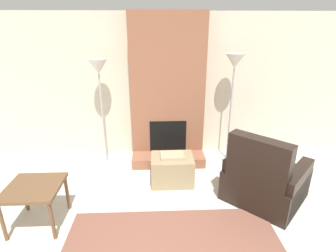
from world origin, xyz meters
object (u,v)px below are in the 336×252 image
(armchair, at_px, (264,181))
(floor_lamp_left, at_px, (99,73))
(ottoman, at_px, (172,169))
(side_table, at_px, (34,191))
(floor_lamp_right, at_px, (234,68))

(armchair, bearing_deg, floor_lamp_left, 16.56)
(ottoman, height_order, side_table, side_table)
(side_table, relative_size, floor_lamp_right, 0.33)
(side_table, height_order, floor_lamp_right, floor_lamp_right)
(floor_lamp_left, relative_size, floor_lamp_right, 0.96)
(ottoman, distance_m, side_table, 1.96)
(ottoman, bearing_deg, side_table, -153.21)
(floor_lamp_left, bearing_deg, floor_lamp_right, 0.00)
(ottoman, height_order, floor_lamp_left, floor_lamp_left)
(floor_lamp_left, xyz_separation_m, floor_lamp_right, (2.26, 0.00, 0.07))
(armchair, height_order, side_table, armchair)
(armchair, xyz_separation_m, side_table, (-3.00, -0.35, 0.16))
(ottoman, bearing_deg, floor_lamp_right, 34.83)
(armchair, bearing_deg, floor_lamp_right, -37.66)
(side_table, bearing_deg, armchair, 6.66)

